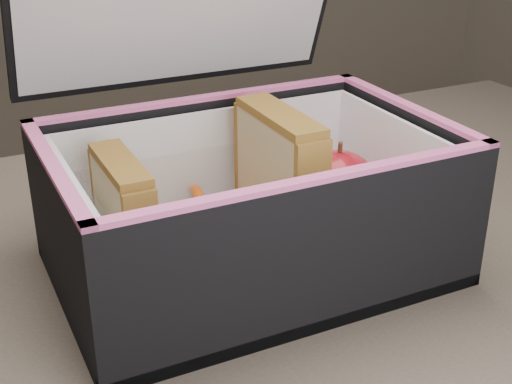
% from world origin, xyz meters
% --- Properties ---
extents(lunch_bag, '(0.31, 0.28, 0.31)m').
position_xyz_m(lunch_bag, '(0.02, 0.06, 0.82)').
color(lunch_bag, black).
rests_on(lunch_bag, kitchen_table).
extents(plastic_tub, '(0.17, 0.12, 0.07)m').
position_xyz_m(plastic_tub, '(-0.02, 0.06, 0.80)').
color(plastic_tub, white).
rests_on(plastic_tub, lunch_bag).
extents(sandwich_left, '(0.02, 0.09, 0.10)m').
position_xyz_m(sandwich_left, '(-0.09, 0.06, 0.82)').
color(sandwich_left, tan).
rests_on(sandwich_left, plastic_tub).
extents(sandwich_right, '(0.03, 0.10, 0.12)m').
position_xyz_m(sandwich_right, '(0.05, 0.06, 0.82)').
color(sandwich_right, tan).
rests_on(sandwich_right, plastic_tub).
extents(carrot_sticks, '(0.05, 0.13, 0.03)m').
position_xyz_m(carrot_sticks, '(-0.02, 0.06, 0.78)').
color(carrot_sticks, '#DD4300').
rests_on(carrot_sticks, plastic_tub).
extents(paper_napkin, '(0.07, 0.08, 0.01)m').
position_xyz_m(paper_napkin, '(0.11, 0.07, 0.77)').
color(paper_napkin, white).
rests_on(paper_napkin, lunch_bag).
extents(red_apple, '(0.09, 0.09, 0.07)m').
position_xyz_m(red_apple, '(0.11, 0.06, 0.80)').
color(red_apple, maroon).
rests_on(red_apple, paper_napkin).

